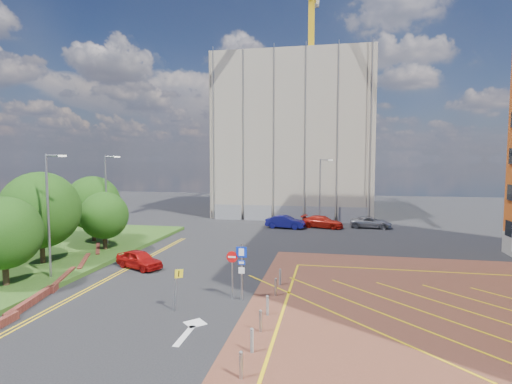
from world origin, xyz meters
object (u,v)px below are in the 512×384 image
(tree_d, at_px, (93,203))
(car_red_back, at_px, (322,222))
(car_silver_back, at_px, (371,222))
(tree_b, at_px, (41,210))
(tree_a, at_px, (4,233))
(car_blue_back, at_px, (285,222))
(car_red_left, at_px, (139,259))
(warning_sign, at_px, (177,284))
(lamp_left_near, at_px, (49,210))
(lamp_back, at_px, (321,189))
(lamp_left_far, at_px, (107,196))
(sign_cluster, at_px, (238,266))
(tree_c, at_px, (104,215))

(tree_d, distance_m, car_red_back, 24.81)
(car_red_back, relative_size, car_silver_back, 1.02)
(tree_d, bearing_deg, tree_b, -82.87)
(tree_a, distance_m, car_silver_back, 36.16)
(tree_d, height_order, car_blue_back, tree_d)
(tree_d, height_order, car_red_left, tree_d)
(warning_sign, height_order, car_red_back, warning_sign)
(lamp_left_near, height_order, car_red_left, lamp_left_near)
(lamp_back, relative_size, car_red_left, 2.07)
(lamp_left_far, relative_size, car_red_left, 2.07)
(tree_b, height_order, sign_cluster, tree_b)
(lamp_left_far, bearing_deg, car_blue_back, 41.33)
(tree_b, bearing_deg, lamp_back, 49.59)
(lamp_left_far, relative_size, car_blue_back, 1.79)
(tree_c, xyz_separation_m, car_red_left, (5.17, -3.99, -2.53))
(warning_sign, relative_size, car_blue_back, 0.50)
(lamp_back, height_order, car_red_back, lamp_back)
(tree_d, distance_m, car_blue_back, 20.73)
(lamp_back, height_order, warning_sign, lamp_back)
(car_silver_back, bearing_deg, tree_d, 122.03)
(lamp_left_far, relative_size, car_red_back, 1.67)
(tree_b, relative_size, tree_c, 1.38)
(tree_a, bearing_deg, lamp_back, 57.15)
(car_blue_back, bearing_deg, tree_a, 158.40)
(lamp_back, bearing_deg, tree_b, -130.41)
(tree_b, xyz_separation_m, tree_c, (2.00, 5.00, -1.04))
(tree_a, bearing_deg, car_silver_back, 48.49)
(tree_a, height_order, car_red_back, tree_a)
(lamp_left_near, bearing_deg, lamp_left_far, 101.31)
(car_red_left, xyz_separation_m, car_silver_back, (18.22, 20.98, -0.01))
(lamp_left_near, bearing_deg, lamp_back, 57.60)
(car_blue_back, bearing_deg, car_red_back, -66.74)
(sign_cluster, height_order, car_silver_back, sign_cluster)
(car_red_left, bearing_deg, car_blue_back, 0.08)
(lamp_left_near, distance_m, lamp_left_far, 10.20)
(tree_a, xyz_separation_m, warning_sign, (11.53, -1.25, -2.07))
(tree_b, distance_m, car_red_back, 29.14)
(tree_c, distance_m, car_red_back, 24.13)
(tree_c, xyz_separation_m, car_blue_back, (13.71, 14.86, -2.46))
(tree_b, height_order, car_red_back, tree_b)
(tree_c, bearing_deg, tree_d, 135.00)
(tree_a, bearing_deg, car_red_left, 46.65)
(lamp_left_far, distance_m, lamp_back, 24.46)
(tree_a, distance_m, tree_d, 13.24)
(lamp_left_near, distance_m, car_red_back, 29.57)
(warning_sign, xyz_separation_m, car_silver_back, (12.36, 28.24, -0.78))
(sign_cluster, xyz_separation_m, car_red_back, (4.10, 25.01, -1.26))
(tree_a, distance_m, lamp_left_near, 2.80)
(tree_c, height_order, sign_cluster, tree_c)
(tree_c, bearing_deg, tree_a, -92.86)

